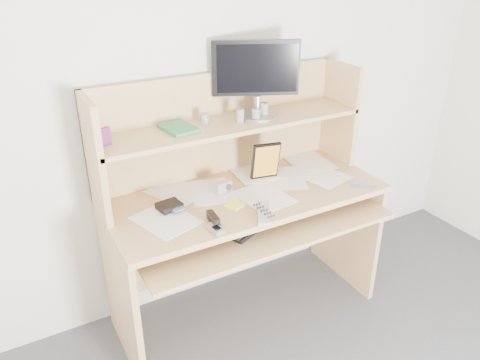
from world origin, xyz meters
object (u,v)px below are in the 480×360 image
tv_remote (264,213)px  monitor (256,76)px  desk (239,196)px  keyboard (257,215)px  game_case (266,161)px

tv_remote → monitor: bearing=93.8°
desk → tv_remote: (-0.04, -0.32, 0.07)m
desk → keyboard: size_ratio=2.81×
keyboard → game_case: size_ratio=2.38×
keyboard → monitor: 0.69m
desk → keyboard: (0.01, -0.17, -0.03)m
desk → keyboard: bearing=-87.6°
desk → tv_remote: size_ratio=6.96×
keyboard → desk: bearing=68.9°
keyboard → monitor: monitor is taller
keyboard → game_case: game_case is taller
tv_remote → game_case: 0.39m
desk → monitor: (0.16, 0.10, 0.59)m
game_case → desk: bearing=-168.3°
keyboard → game_case: bearing=25.1°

